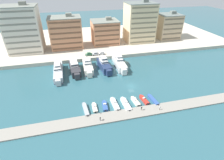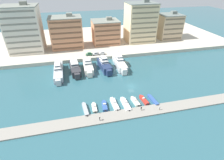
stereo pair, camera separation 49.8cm
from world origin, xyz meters
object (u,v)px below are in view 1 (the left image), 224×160
motorboat_white_center_left (115,104)px  pedestrian_near_edge (142,108)px  yacht_silver_far_left (58,71)px  yacht_white_center (119,62)px  motorboat_grey_far_left (86,110)px  pedestrian_far_side (160,108)px  car_green_far_left (89,54)px  yacht_ivory_mid_left (88,66)px  motorboat_red_mid_right (144,100)px  car_silver_left (95,54)px  motorboat_blue_mid_left (105,106)px  motorboat_cream_center_right (135,101)px  yacht_charcoal_left (75,68)px  motorboat_blue_right (153,100)px  car_white_mid_left (101,53)px  pedestrian_mid_deck (100,118)px  yacht_navy_center_left (104,65)px  motorboat_white_center (126,104)px  motorboat_cream_left (95,108)px

motorboat_white_center_left → pedestrian_near_edge: (8.70, -5.72, 1.01)m
yacht_silver_far_left → yacht_white_center: size_ratio=1.03×
motorboat_grey_far_left → pedestrian_far_side: (26.59, -6.47, 0.93)m
yacht_white_center → car_green_far_left: (-14.75, 14.22, 0.70)m
yacht_ivory_mid_left → pedestrian_far_side: 44.74m
yacht_white_center → motorboat_red_mid_right: bearing=-87.7°
car_silver_left → motorboat_blue_mid_left: bearing=-94.7°
motorboat_red_mid_right → yacht_white_center: bearing=92.3°
car_silver_left → motorboat_cream_center_right: bearing=-79.5°
yacht_charcoal_left → motorboat_blue_right: (28.88, -32.30, -1.60)m
motorboat_white_center_left → pedestrian_near_edge: 10.47m
motorboat_cream_center_right → car_white_mid_left: (-4.94, 45.91, 2.59)m
motorboat_grey_far_left → car_green_far_left: (7.26, 46.79, 2.48)m
yacht_white_center → motorboat_red_mid_right: size_ratio=3.35×
motorboat_red_mid_right → motorboat_white_center_left: bearing=178.7°
motorboat_grey_far_left → yacht_white_center: bearing=55.9°
motorboat_red_mid_right → car_white_mid_left: bearing=100.5°
yacht_charcoal_left → car_silver_left: bearing=48.0°
pedestrian_mid_deck → yacht_ivory_mid_left: bearing=89.2°
yacht_charcoal_left → yacht_navy_center_left: bearing=-2.2°
yacht_navy_center_left → motorboat_blue_mid_left: size_ratio=2.81×
motorboat_white_center_left → car_silver_left: 45.96m
motorboat_blue_mid_left → motorboat_white_center_left: motorboat_white_center_left is taller
car_silver_left → pedestrian_mid_deck: bearing=-97.3°
motorboat_blue_right → yacht_charcoal_left: bearing=131.8°
motorboat_blue_right → pedestrian_mid_deck: pedestrian_mid_deck is taller
motorboat_white_center → motorboat_red_mid_right: motorboat_red_mid_right is taller
pedestrian_far_side → motorboat_cream_left: bearing=163.4°
yacht_ivory_mid_left → motorboat_blue_mid_left: size_ratio=2.90×
motorboat_red_mid_right → pedestrian_far_side: pedestrian_far_side is taller
yacht_navy_center_left → pedestrian_near_edge: size_ratio=10.32×
yacht_ivory_mid_left → yacht_navy_center_left: bearing=-8.4°
motorboat_red_mid_right → pedestrian_near_edge: size_ratio=3.75×
yacht_ivory_mid_left → motorboat_blue_mid_left: 32.36m
motorboat_white_center → car_silver_left: (-4.30, 46.96, 2.51)m
yacht_ivory_mid_left → motorboat_red_mid_right: (18.47, -32.30, -1.55)m
motorboat_red_mid_right → car_silver_left: 47.81m
motorboat_cream_left → motorboat_blue_right: bearing=-1.9°
motorboat_blue_mid_left → pedestrian_far_side: 20.45m
motorboat_cream_left → yacht_white_center: bearing=59.9°
yacht_navy_center_left → motorboat_blue_right: (13.45, -31.70, -1.93)m
pedestrian_mid_deck → pedestrian_near_edge: bearing=6.1°
motorboat_blue_right → motorboat_cream_center_right: bearing=174.1°
yacht_silver_far_left → motorboat_blue_mid_left: 34.86m
motorboat_white_center → car_silver_left: size_ratio=2.05×
motorboat_white_center → pedestrian_near_edge: bearing=-45.6°
yacht_silver_far_left → car_white_mid_left: size_ratio=5.36×
pedestrian_mid_deck → motorboat_blue_right: bearing=15.9°
pedestrian_mid_deck → yacht_silver_far_left: bearing=111.2°
yacht_white_center → motorboat_white_center: size_ratio=2.48×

